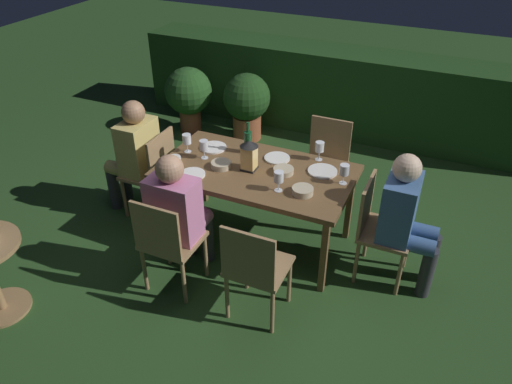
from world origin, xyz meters
TOP-DOWN VIEW (x-y plane):
  - ground_plane at (0.00, 0.00)m, footprint 16.00×16.00m
  - dining_table at (0.00, 0.00)m, footprint 1.61×0.89m
  - chair_side_left_b at (0.36, -0.84)m, footprint 0.42×0.40m
  - chair_head_far at (1.06, 0.00)m, footprint 0.40×0.42m
  - person_in_blue at (1.25, 0.00)m, footprint 0.48×0.38m
  - chair_side_left_a at (-0.36, -0.84)m, footprint 0.42×0.40m
  - person_in_pink at (-0.36, -0.64)m, footprint 0.38×0.47m
  - chair_head_near at (-1.06, 0.00)m, footprint 0.40×0.42m
  - person_in_mustard at (-1.25, 0.00)m, footprint 0.48×0.38m
  - chair_side_right_b at (0.36, 0.84)m, footprint 0.42×0.40m
  - lantern_centerpiece at (-0.06, -0.01)m, footprint 0.15×0.15m
  - green_bottle_on_table at (-0.19, 0.25)m, footprint 0.07×0.07m
  - wine_glass_a at (-0.49, -0.00)m, footprint 0.08×0.08m
  - wine_glass_b at (0.42, 0.37)m, footprint 0.08×0.08m
  - wine_glass_c at (0.29, -0.22)m, footprint 0.08×0.08m
  - wine_glass_d at (0.72, 0.09)m, footprint 0.08×0.08m
  - wine_glass_e at (-0.68, 0.04)m, footprint 0.08×0.08m
  - plate_a at (0.09, 0.24)m, footprint 0.22×0.22m
  - plate_b at (-0.50, 0.19)m, footprint 0.24×0.24m
  - plate_c at (0.52, 0.19)m, footprint 0.24×0.24m
  - plate_d at (-0.44, -0.29)m, footprint 0.21×0.21m
  - bowl_olives at (0.23, 0.04)m, footprint 0.17×0.17m
  - bowl_bread at (-0.69, -0.17)m, footprint 0.12×0.12m
  - bowl_salad at (-0.28, -0.08)m, footprint 0.17×0.17m
  - bowl_dip at (0.47, -0.18)m, footprint 0.17×0.17m
  - hedge_backdrop at (0.00, 2.54)m, footprint 5.15×0.63m
  - potted_plant_by_hedge at (-1.68, 1.70)m, footprint 0.58×0.58m
  - potted_plant_corner at (-0.93, 1.82)m, footprint 0.57×0.57m

SIDE VIEW (x-z plane):
  - ground_plane at x=0.00m, z-range 0.00..0.00m
  - potted_plant_corner at x=-0.93m, z-range 0.06..0.90m
  - chair_side_left_b at x=0.36m, z-range 0.05..0.92m
  - chair_head_far at x=1.06m, z-range 0.05..0.92m
  - chair_side_left_a at x=-0.36m, z-range 0.05..0.92m
  - chair_head_near at x=-1.06m, z-range 0.05..0.92m
  - chair_side_right_b at x=0.36m, z-range 0.05..0.92m
  - potted_plant_by_hedge at x=-1.68m, z-range 0.09..0.92m
  - hedge_backdrop at x=0.00m, z-range 0.00..1.02m
  - person_in_blue at x=1.25m, z-range 0.06..1.21m
  - person_in_pink at x=-0.36m, z-range 0.06..1.21m
  - person_in_mustard at x=-1.25m, z-range 0.06..1.21m
  - dining_table at x=0.00m, z-range 0.31..1.06m
  - plate_a at x=0.09m, z-range 0.74..0.76m
  - plate_b at x=-0.50m, z-range 0.74..0.76m
  - plate_c at x=0.52m, z-range 0.74..0.76m
  - plate_d at x=-0.44m, z-range 0.74..0.76m
  - bowl_olives at x=0.23m, z-range 0.74..0.79m
  - bowl_salad at x=-0.28m, z-range 0.74..0.79m
  - bowl_bread at x=-0.69m, z-range 0.74..0.80m
  - bowl_dip at x=0.47m, z-range 0.74..0.80m
  - green_bottle_on_table at x=-0.19m, z-range 0.71..1.00m
  - wine_glass_a at x=-0.49m, z-range 0.78..0.94m
  - wine_glass_b at x=0.42m, z-range 0.78..0.94m
  - wine_glass_c at x=0.29m, z-range 0.78..0.94m
  - wine_glass_d at x=0.72m, z-range 0.78..0.94m
  - wine_glass_e at x=-0.68m, z-range 0.78..0.94m
  - lantern_centerpiece at x=-0.06m, z-range 0.76..1.02m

